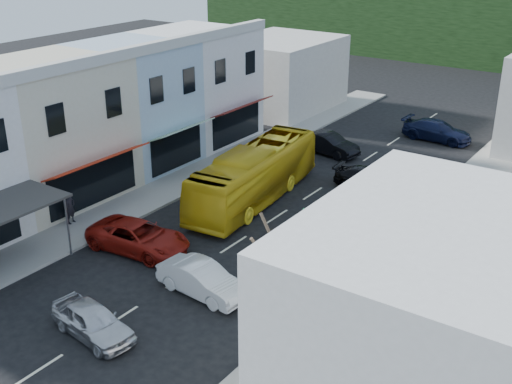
# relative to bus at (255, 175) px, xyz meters

# --- Properties ---
(ground) EXTENTS (120.00, 120.00, 0.00)m
(ground) POSITION_rel_bus_xyz_m (2.34, -9.24, -1.55)
(ground) COLOR black
(ground) RESTS_ON ground
(sidewalk_left) EXTENTS (3.00, 52.00, 0.15)m
(sidewalk_left) POSITION_rel_bus_xyz_m (-5.16, 0.76, -1.48)
(sidewalk_left) COLOR gray
(sidewalk_left) RESTS_ON ground
(sidewalk_right) EXTENTS (3.00, 52.00, 0.15)m
(sidewalk_right) POSITION_rel_bus_xyz_m (9.84, 0.76, -1.48)
(sidewalk_right) COLOR gray
(sidewalk_right) RESTS_ON ground
(shopfront_row) EXTENTS (8.25, 30.00, 8.00)m
(shopfront_row) POSITION_rel_bus_xyz_m (-10.15, -4.24, 2.45)
(shopfront_row) COLOR silver
(shopfront_row) RESTS_ON ground
(right_building) EXTENTS (8.00, 9.00, 8.00)m
(right_building) POSITION_rel_bus_xyz_m (15.84, -13.24, 2.45)
(right_building) COLOR silver
(right_building) RESTS_ON ground
(distant_block_left) EXTENTS (8.00, 10.00, 6.00)m
(distant_block_left) POSITION_rel_bus_xyz_m (-9.66, 17.76, 1.45)
(distant_block_left) COLOR #B7B2A8
(distant_block_left) RESTS_ON ground
(bus) EXTENTS (3.78, 11.81, 3.10)m
(bus) POSITION_rel_bus_xyz_m (0.00, 0.00, 0.00)
(bus) COLOR gold
(bus) RESTS_ON ground
(car_silver) EXTENTS (4.60, 2.35, 1.40)m
(car_silver) POSITION_rel_bus_xyz_m (2.39, -14.60, -0.85)
(car_silver) COLOR silver
(car_silver) RESTS_ON ground
(car_white) EXTENTS (4.52, 2.12, 1.40)m
(car_white) POSITION_rel_bus_xyz_m (3.99, -9.76, -0.85)
(car_white) COLOR silver
(car_white) RESTS_ON ground
(car_red) EXTENTS (4.77, 2.36, 1.40)m
(car_red) POSITION_rel_bus_xyz_m (-1.17, -8.40, -0.85)
(car_red) COLOR maroon
(car_red) RESTS_ON ground
(car_black_near) EXTENTS (4.59, 2.07, 1.40)m
(car_black_near) POSITION_rel_bus_xyz_m (4.82, 5.35, -0.85)
(car_black_near) COLOR black
(car_black_near) RESTS_ON ground
(car_black_far) EXTENTS (4.60, 2.36, 1.40)m
(car_black_far) POSITION_rel_bus_xyz_m (-0.37, 9.56, -0.85)
(car_black_far) COLOR black
(car_black_far) RESTS_ON ground
(car_navy_far) EXTENTS (4.57, 2.02, 1.40)m
(car_navy_far) POSITION_rel_bus_xyz_m (4.83, 16.84, -0.85)
(car_navy_far) COLOR black
(car_navy_far) RESTS_ON ground
(pedestrian_left) EXTENTS (0.49, 0.66, 1.70)m
(pedestrian_left) POSITION_rel_bus_xyz_m (-6.16, -8.40, -0.55)
(pedestrian_left) COLOR black
(pedestrian_left) RESTS_ON sidewalk_left
(direction_sign) EXTENTS (1.55, 2.16, 4.47)m
(direction_sign) POSITION_rel_bus_xyz_m (8.14, -8.62, 0.69)
(direction_sign) COLOR #0D5E2C
(direction_sign) RESTS_ON ground
(street_tree) EXTENTS (3.25, 3.25, 7.63)m
(street_tree) POSITION_rel_bus_xyz_m (10.34, -12.52, 2.26)
(street_tree) COLOR #33281E
(street_tree) RESTS_ON ground
(traffic_signal) EXTENTS (0.98, 1.16, 4.49)m
(traffic_signal) POSITION_rel_bus_xyz_m (8.14, 21.58, 0.70)
(traffic_signal) COLOR black
(traffic_signal) RESTS_ON ground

